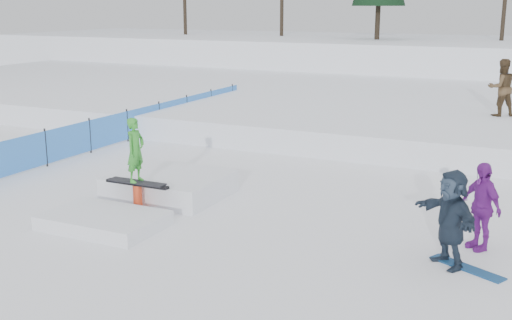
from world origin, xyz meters
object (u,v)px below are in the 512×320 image
at_px(walker_olive, 501,88).
at_px(jib_rail_feature, 153,191).
at_px(spectator_purple, 481,206).
at_px(spectator_dark, 451,218).
at_px(safety_fence, 127,125).

height_order(walker_olive, jib_rail_feature, walker_olive).
xyz_separation_m(walker_olive, spectator_purple, (0.72, -10.94, -0.92)).
xyz_separation_m(walker_olive, jib_rail_feature, (-6.44, -11.28, -1.46)).
height_order(walker_olive, spectator_dark, walker_olive).
bearing_deg(safety_fence, spectator_purple, -23.19).
xyz_separation_m(spectator_purple, jib_rail_feature, (-7.15, -0.34, -0.54)).
xyz_separation_m(safety_fence, jib_rail_feature, (4.75, -5.45, -0.25)).
relative_size(safety_fence, walker_olive, 8.28).
bearing_deg(walker_olive, safety_fence, -5.31).
height_order(safety_fence, spectator_dark, spectator_dark).
distance_m(safety_fence, jib_rail_feature, 7.23).
bearing_deg(safety_fence, walker_olive, 27.53).
xyz_separation_m(walker_olive, spectator_dark, (0.33, -12.02, -0.89)).
relative_size(spectator_dark, jib_rail_feature, 0.40).
xyz_separation_m(spectator_purple, spectator_dark, (-0.38, -1.08, 0.04)).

